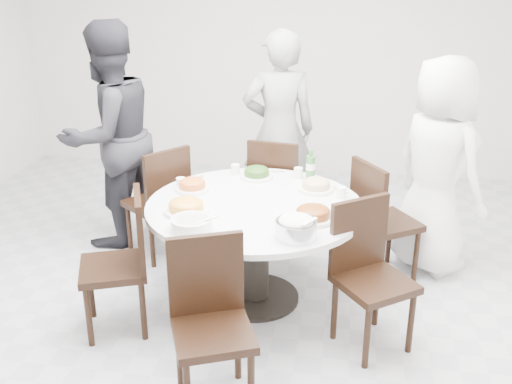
# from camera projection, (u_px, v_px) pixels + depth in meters

# --- Properties ---
(floor) EXTENTS (6.00, 6.00, 0.01)m
(floor) POSITION_uv_depth(u_px,v_px,m) (233.00, 305.00, 4.29)
(floor) COLOR #B6B7BB
(floor) RESTS_ON ground
(wall_back) EXTENTS (6.00, 0.01, 2.80)m
(wall_back) POSITION_uv_depth(u_px,v_px,m) (284.00, 48.00, 6.53)
(wall_back) COLOR silver
(wall_back) RESTS_ON ground
(dining_table) EXTENTS (1.50, 1.50, 0.75)m
(dining_table) POSITION_uv_depth(u_px,v_px,m) (255.00, 253.00, 4.25)
(dining_table) COLOR white
(dining_table) RESTS_ON floor
(chair_ne) EXTENTS (0.58, 0.58, 0.95)m
(chair_ne) POSITION_uv_depth(u_px,v_px,m) (387.00, 220.00, 4.53)
(chair_ne) COLOR black
(chair_ne) RESTS_ON floor
(chair_n) EXTENTS (0.47, 0.47, 0.95)m
(chair_n) POSITION_uv_depth(u_px,v_px,m) (278.00, 189.00, 5.12)
(chair_n) COLOR black
(chair_n) RESTS_ON floor
(chair_nw) EXTENTS (0.59, 0.59, 0.95)m
(chair_nw) POSITION_uv_depth(u_px,v_px,m) (156.00, 201.00, 4.88)
(chair_nw) COLOR black
(chair_nw) RESTS_ON floor
(chair_sw) EXTENTS (0.54, 0.54, 0.95)m
(chair_sw) POSITION_uv_depth(u_px,v_px,m) (113.00, 265.00, 3.87)
(chair_sw) COLOR black
(chair_sw) RESTS_ON floor
(chair_s) EXTENTS (0.55, 0.55, 0.95)m
(chair_s) POSITION_uv_depth(u_px,v_px,m) (213.00, 330.00, 3.20)
(chair_s) COLOR black
(chair_s) RESTS_ON floor
(chair_se) EXTENTS (0.59, 0.59, 0.95)m
(chair_se) POSITION_uv_depth(u_px,v_px,m) (375.00, 280.00, 3.69)
(chair_se) COLOR black
(chair_se) RESTS_ON floor
(diner_right) EXTENTS (0.94, 0.97, 1.68)m
(diner_right) POSITION_uv_depth(u_px,v_px,m) (438.00, 167.00, 4.55)
(diner_right) COLOR white
(diner_right) RESTS_ON floor
(diner_middle) EXTENTS (0.73, 0.57, 1.78)m
(diner_middle) POSITION_uv_depth(u_px,v_px,m) (279.00, 131.00, 5.30)
(diner_middle) COLOR black
(diner_middle) RESTS_ON floor
(diner_left) EXTENTS (1.08, 1.15, 1.88)m
(diner_left) POSITION_uv_depth(u_px,v_px,m) (110.00, 136.00, 4.97)
(diner_left) COLOR black
(diner_left) RESTS_ON floor
(dish_greens) EXTENTS (0.25, 0.25, 0.06)m
(dish_greens) POSITION_uv_depth(u_px,v_px,m) (257.00, 174.00, 4.58)
(dish_greens) COLOR white
(dish_greens) RESTS_ON dining_table
(dish_pale) EXTENTS (0.26, 0.26, 0.07)m
(dish_pale) POSITION_uv_depth(u_px,v_px,m) (316.00, 186.00, 4.33)
(dish_pale) COLOR white
(dish_pale) RESTS_ON dining_table
(dish_orange) EXTENTS (0.24, 0.24, 0.07)m
(dish_orange) POSITION_uv_depth(u_px,v_px,m) (192.00, 186.00, 4.33)
(dish_orange) COLOR white
(dish_orange) RESTS_ON dining_table
(dish_redbrown) EXTENTS (0.28, 0.28, 0.07)m
(dish_redbrown) POSITION_uv_depth(u_px,v_px,m) (313.00, 215.00, 3.85)
(dish_redbrown) COLOR white
(dish_redbrown) RESTS_ON dining_table
(dish_tofu) EXTENTS (0.30, 0.30, 0.08)m
(dish_tofu) POSITION_uv_depth(u_px,v_px,m) (186.00, 207.00, 3.96)
(dish_tofu) COLOR white
(dish_tofu) RESTS_ON dining_table
(rice_bowl) EXTENTS (0.25, 0.25, 0.11)m
(rice_bowl) POSITION_uv_depth(u_px,v_px,m) (296.00, 229.00, 3.60)
(rice_bowl) COLOR silver
(rice_bowl) RESTS_ON dining_table
(soup_bowl) EXTENTS (0.25, 0.25, 0.08)m
(soup_bowl) POSITION_uv_depth(u_px,v_px,m) (191.00, 224.00, 3.71)
(soup_bowl) COLOR white
(soup_bowl) RESTS_ON dining_table
(beverage_bottle) EXTENTS (0.07, 0.07, 0.24)m
(beverage_bottle) POSITION_uv_depth(u_px,v_px,m) (311.00, 164.00, 4.52)
(beverage_bottle) COLOR #2E6D2B
(beverage_bottle) RESTS_ON dining_table
(tea_cups) EXTENTS (0.07, 0.07, 0.08)m
(tea_cups) POSITION_uv_depth(u_px,v_px,m) (265.00, 170.00, 4.64)
(tea_cups) COLOR white
(tea_cups) RESTS_ON dining_table
(chopsticks) EXTENTS (0.24, 0.04, 0.01)m
(chopsticks) POSITION_uv_depth(u_px,v_px,m) (270.00, 171.00, 4.72)
(chopsticks) COLOR tan
(chopsticks) RESTS_ON dining_table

